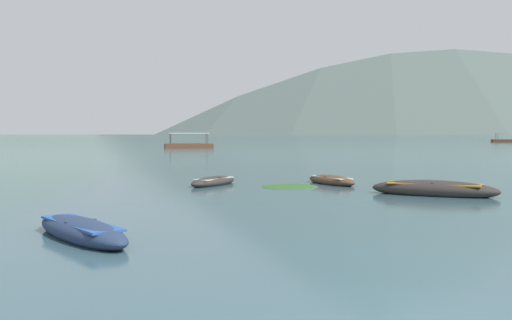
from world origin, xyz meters
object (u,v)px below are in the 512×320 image
rowboat_4 (434,189)px  ferry_0 (512,141)px  rowboat_5 (81,231)px  rowboat_6 (331,181)px  ferry_1 (189,145)px  rowboat_0 (214,182)px

rowboat_4 → ferry_0: 134.37m
rowboat_5 → rowboat_6: rowboat_5 is taller
rowboat_4 → ferry_1: bearing=104.1°
rowboat_6 → rowboat_0: bearing=-174.9°
rowboat_5 → rowboat_6: size_ratio=1.11×
rowboat_0 → rowboat_4: size_ratio=0.71×
rowboat_0 → ferry_1: 61.07m
ferry_0 → ferry_1: bearing=-143.4°
rowboat_5 → ferry_0: (69.46, 129.13, 0.27)m
rowboat_4 → ferry_1: size_ratio=0.61×
rowboat_4 → rowboat_6: 5.58m
rowboat_0 → rowboat_6: 5.28m
rowboat_0 → ferry_1: bearing=97.4°
rowboat_5 → rowboat_6: bearing=60.8°
rowboat_6 → ferry_0: ferry_0 is taller
ferry_1 → rowboat_6: bearing=-77.7°
ferry_1 → rowboat_0: bearing=-82.6°
ferry_0 → ferry_1: size_ratio=1.33×
rowboat_0 → ferry_1: size_ratio=0.44×
ferry_0 → rowboat_0: bearing=-120.1°
ferry_1 → rowboat_5: bearing=-85.5°
rowboat_4 → ferry_0: bearing=63.9°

